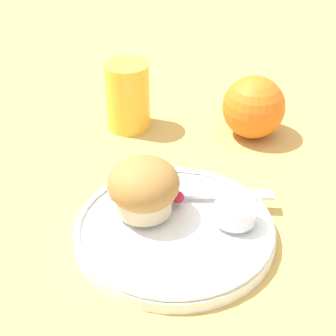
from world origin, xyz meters
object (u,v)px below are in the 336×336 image
(muffin, at_px, (144,186))
(butter_knife, at_px, (190,193))
(orange_fruit, at_px, (254,107))
(juice_glass, at_px, (128,96))

(muffin, bearing_deg, butter_knife, 43.07)
(muffin, height_order, butter_knife, muffin)
(orange_fruit, bearing_deg, juice_glass, -170.20)
(orange_fruit, xyz_separation_m, juice_glass, (-0.17, -0.03, 0.01))
(muffin, relative_size, orange_fruit, 0.90)
(butter_knife, height_order, juice_glass, juice_glass)
(butter_knife, xyz_separation_m, orange_fruit, (0.04, 0.19, 0.02))
(juice_glass, bearing_deg, orange_fruit, 9.80)
(muffin, bearing_deg, orange_fruit, 70.54)
(muffin, xyz_separation_m, orange_fruit, (0.08, 0.23, -0.01))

